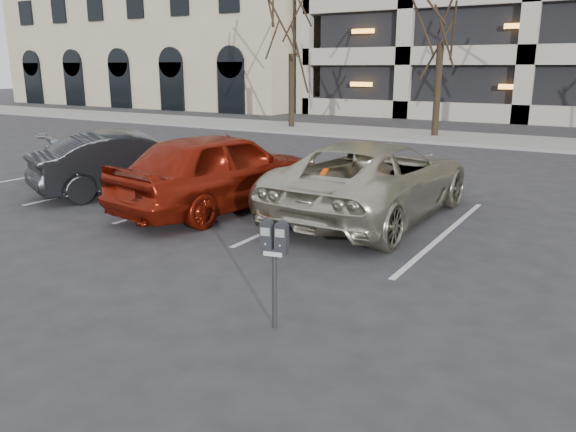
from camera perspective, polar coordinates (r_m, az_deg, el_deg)
The scene contains 10 objects.
ground at distance 8.86m, azimuth 2.68°, elevation -4.19°, with size 140.00×140.00×0.00m, color #28282B.
sidewalk at distance 23.87m, azimuth 21.58°, elevation 7.05°, with size 80.00×4.00×0.12m, color gray.
stall_lines at distance 11.43m, azimuth 2.05°, elevation 0.26°, with size 16.90×5.20×0.00m.
office_building at distance 49.34m, azimuth -9.94°, elevation 20.05°, with size 26.00×16.20×15.00m.
tree_a at distance 27.36m, azimuth 0.37°, elevation 20.59°, with size 3.41×3.41×7.76m.
parking_meter at distance 6.22m, azimuth -1.40°, elevation -3.24°, with size 0.34×0.19×1.25m.
suv_silver at distance 11.21m, azimuth 8.64°, elevation 3.74°, with size 2.62×5.50×1.52m.
car_red at distance 11.74m, azimuth -6.85°, elevation 4.66°, with size 1.96×4.87×1.66m, color maroon.
car_dark at distance 13.82m, azimuth -15.97°, elevation 5.23°, with size 1.50×4.30×1.42m, color black.
car_silver at distance 15.92m, azimuth -15.63°, elevation 6.23°, with size 1.81×4.44×1.29m, color #999CA0.
Camera 1 is at (3.99, -7.36, 2.90)m, focal length 35.00 mm.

